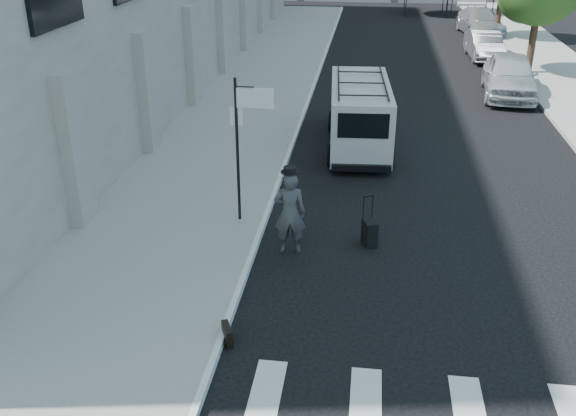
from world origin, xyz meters
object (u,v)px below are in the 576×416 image
(parked_car_b, at_px, (484,45))
(parked_car_c, at_px, (480,22))
(businessman, at_px, (290,213))
(cargo_van, at_px, (359,114))
(suitcase, at_px, (369,233))
(briefcase, at_px, (227,334))
(parked_car_a, at_px, (510,75))

(parked_car_b, distance_m, parked_car_c, 6.90)
(businessman, height_order, cargo_van, cargo_van)
(cargo_van, xyz_separation_m, parked_car_b, (5.97, 14.14, -0.40))
(businessman, relative_size, parked_car_b, 0.46)
(suitcase, bearing_deg, briefcase, -142.25)
(businessman, bearing_deg, parked_car_c, -111.62)
(suitcase, bearing_deg, businessman, 176.15)
(businessman, distance_m, briefcase, 3.63)
(businessman, xyz_separation_m, parked_car_a, (7.24, 14.21, -0.12))
(parked_car_b, bearing_deg, suitcase, -106.82)
(businessman, distance_m, parked_car_b, 22.63)
(briefcase, height_order, parked_car_c, parked_car_c)
(cargo_van, xyz_separation_m, parked_car_a, (5.92, 6.92, -0.24))
(businessman, relative_size, parked_car_c, 0.37)
(briefcase, height_order, cargo_van, cargo_van)
(cargo_van, distance_m, parked_car_b, 15.35)
(briefcase, height_order, parked_car_b, parked_car_b)
(parked_car_c, bearing_deg, briefcase, -112.16)
(cargo_van, bearing_deg, parked_car_c, 68.79)
(briefcase, xyz_separation_m, suitcase, (2.47, 4.01, 0.14))
(businessman, relative_size, cargo_van, 0.35)
(parked_car_a, bearing_deg, suitcase, -106.17)
(suitcase, distance_m, cargo_van, 6.81)
(briefcase, xyz_separation_m, cargo_van, (2.01, 10.76, 0.92))
(briefcase, bearing_deg, parked_car_c, 49.98)
(suitcase, bearing_deg, parked_car_c, 56.71)
(briefcase, bearing_deg, parked_car_a, 41.14)
(parked_car_c, bearing_deg, businessman, -112.65)
(parked_car_a, bearing_deg, cargo_van, -124.93)
(suitcase, relative_size, parked_car_c, 0.22)
(parked_car_b, bearing_deg, cargo_van, -114.92)
(suitcase, relative_size, parked_car_b, 0.28)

